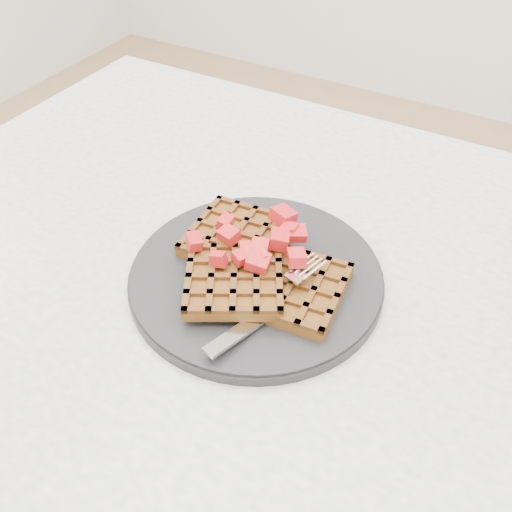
# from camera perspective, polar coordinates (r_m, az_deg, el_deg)

# --- Properties ---
(table) EXTENTS (1.20, 0.80, 0.75)m
(table) POSITION_cam_1_polar(r_m,az_deg,el_deg) (0.75, 5.18, -8.57)
(table) COLOR silver
(table) RESTS_ON ground
(plate) EXTENTS (0.29, 0.29, 0.02)m
(plate) POSITION_cam_1_polar(r_m,az_deg,el_deg) (0.66, -0.00, -2.06)
(plate) COLOR black
(plate) RESTS_ON table
(waffles) EXTENTS (0.21, 0.20, 0.03)m
(waffles) POSITION_cam_1_polar(r_m,az_deg,el_deg) (0.64, -0.15, -1.04)
(waffles) COLOR brown
(waffles) RESTS_ON plate
(strawberry_pile) EXTENTS (0.15, 0.15, 0.02)m
(strawberry_pile) POSITION_cam_1_polar(r_m,az_deg,el_deg) (0.63, -0.00, 0.95)
(strawberry_pile) COLOR #A4080C
(strawberry_pile) RESTS_ON waffles
(fork) EXTENTS (0.07, 0.18, 0.02)m
(fork) POSITION_cam_1_polar(r_m,az_deg,el_deg) (0.61, 1.94, -4.86)
(fork) COLOR silver
(fork) RESTS_ON plate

